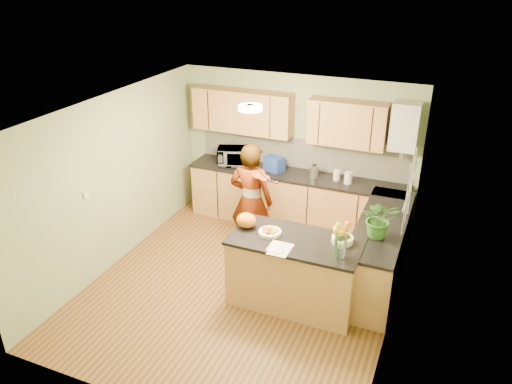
% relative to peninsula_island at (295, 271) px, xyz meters
% --- Properties ---
extents(floor, '(4.50, 4.50, 0.00)m').
position_rel_peninsula_island_xyz_m(floor, '(-0.77, 0.06, -0.48)').
color(floor, '#573618').
rests_on(floor, ground).
extents(ceiling, '(4.00, 4.50, 0.02)m').
position_rel_peninsula_island_xyz_m(ceiling, '(-0.77, 0.06, 2.02)').
color(ceiling, silver).
rests_on(ceiling, wall_back).
extents(wall_back, '(4.00, 0.02, 2.50)m').
position_rel_peninsula_island_xyz_m(wall_back, '(-0.77, 2.31, 0.77)').
color(wall_back, gray).
rests_on(wall_back, floor).
extents(wall_front, '(4.00, 0.02, 2.50)m').
position_rel_peninsula_island_xyz_m(wall_front, '(-0.77, -2.19, 0.77)').
color(wall_front, gray).
rests_on(wall_front, floor).
extents(wall_left, '(0.02, 4.50, 2.50)m').
position_rel_peninsula_island_xyz_m(wall_left, '(-2.77, 0.06, 0.77)').
color(wall_left, gray).
rests_on(wall_left, floor).
extents(wall_right, '(0.02, 4.50, 2.50)m').
position_rel_peninsula_island_xyz_m(wall_right, '(1.23, 0.06, 0.77)').
color(wall_right, gray).
rests_on(wall_right, floor).
extents(back_counter, '(3.64, 0.62, 0.94)m').
position_rel_peninsula_island_xyz_m(back_counter, '(-0.67, 2.01, -0.01)').
color(back_counter, '#A47941').
rests_on(back_counter, floor).
extents(right_counter, '(0.62, 2.24, 0.94)m').
position_rel_peninsula_island_xyz_m(right_counter, '(0.93, 0.91, -0.01)').
color(right_counter, '#A47941').
rests_on(right_counter, floor).
extents(splashback, '(3.60, 0.02, 0.52)m').
position_rel_peninsula_island_xyz_m(splashback, '(-0.67, 2.29, 0.72)').
color(splashback, beige).
rests_on(splashback, back_counter).
extents(upper_cabinets, '(3.20, 0.34, 0.70)m').
position_rel_peninsula_island_xyz_m(upper_cabinets, '(-0.95, 2.14, 1.37)').
color(upper_cabinets, '#A47941').
rests_on(upper_cabinets, wall_back).
extents(boiler, '(0.40, 0.30, 0.86)m').
position_rel_peninsula_island_xyz_m(boiler, '(0.93, 2.15, 1.42)').
color(boiler, silver).
rests_on(boiler, wall_back).
extents(window_right, '(0.01, 1.30, 1.05)m').
position_rel_peninsula_island_xyz_m(window_right, '(1.22, 0.66, 1.07)').
color(window_right, silver).
rests_on(window_right, wall_right).
extents(light_switch, '(0.02, 0.09, 0.09)m').
position_rel_peninsula_island_xyz_m(light_switch, '(-2.75, -0.54, 0.82)').
color(light_switch, silver).
rests_on(light_switch, wall_left).
extents(ceiling_lamp, '(0.30, 0.30, 0.07)m').
position_rel_peninsula_island_xyz_m(ceiling_lamp, '(-0.77, 0.36, 1.98)').
color(ceiling_lamp, '#FFEABF').
rests_on(ceiling_lamp, ceiling).
extents(peninsula_island, '(1.66, 0.85, 0.95)m').
position_rel_peninsula_island_xyz_m(peninsula_island, '(0.00, 0.00, 0.00)').
color(peninsula_island, '#A47941').
rests_on(peninsula_island, floor).
extents(fruit_dish, '(0.29, 0.29, 0.10)m').
position_rel_peninsula_island_xyz_m(fruit_dish, '(-0.35, 0.00, 0.52)').
color(fruit_dish, beige).
rests_on(fruit_dish, peninsula_island).
extents(orange_bowl, '(0.27, 0.27, 0.16)m').
position_rel_peninsula_island_xyz_m(orange_bowl, '(0.55, 0.15, 0.54)').
color(orange_bowl, beige).
rests_on(orange_bowl, peninsula_island).
extents(flower_vase, '(0.29, 0.29, 0.53)m').
position_rel_peninsula_island_xyz_m(flower_vase, '(0.60, -0.18, 0.83)').
color(flower_vase, silver).
rests_on(flower_vase, peninsula_island).
extents(orange_bag, '(0.33, 0.31, 0.20)m').
position_rel_peninsula_island_xyz_m(orange_bag, '(-0.70, 0.05, 0.57)').
color(orange_bag, orange).
rests_on(orange_bag, peninsula_island).
extents(papers, '(0.25, 0.34, 0.01)m').
position_rel_peninsula_island_xyz_m(papers, '(-0.10, -0.30, 0.48)').
color(papers, white).
rests_on(papers, peninsula_island).
extents(violinist, '(0.67, 0.45, 1.80)m').
position_rel_peninsula_island_xyz_m(violinist, '(-0.98, 0.87, 0.42)').
color(violinist, '#E5B18C').
rests_on(violinist, floor).
extents(violin, '(0.64, 0.55, 0.16)m').
position_rel_peninsula_island_xyz_m(violin, '(-0.78, 0.65, 0.96)').
color(violin, '#581C05').
rests_on(violin, violinist).
extents(microwave, '(0.63, 0.52, 0.30)m').
position_rel_peninsula_island_xyz_m(microwave, '(-1.78, 2.00, 0.61)').
color(microwave, silver).
rests_on(microwave, back_counter).
extents(blue_box, '(0.36, 0.31, 0.24)m').
position_rel_peninsula_island_xyz_m(blue_box, '(-1.05, 2.01, 0.58)').
color(blue_box, navy).
rests_on(blue_box, back_counter).
extents(kettle, '(0.15, 0.15, 0.27)m').
position_rel_peninsula_island_xyz_m(kettle, '(-0.36, 1.99, 0.58)').
color(kettle, silver).
rests_on(kettle, back_counter).
extents(jar_cream, '(0.14, 0.14, 0.17)m').
position_rel_peninsula_island_xyz_m(jar_cream, '(0.00, 2.02, 0.55)').
color(jar_cream, beige).
rests_on(jar_cream, back_counter).
extents(jar_white, '(0.16, 0.16, 0.19)m').
position_rel_peninsula_island_xyz_m(jar_white, '(0.20, 1.96, 0.56)').
color(jar_white, silver).
rests_on(jar_white, back_counter).
extents(potted_plant, '(0.54, 0.50, 0.51)m').
position_rel_peninsula_island_xyz_m(potted_plant, '(0.93, 0.48, 0.72)').
color(potted_plant, '#346D24').
rests_on(potted_plant, right_counter).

